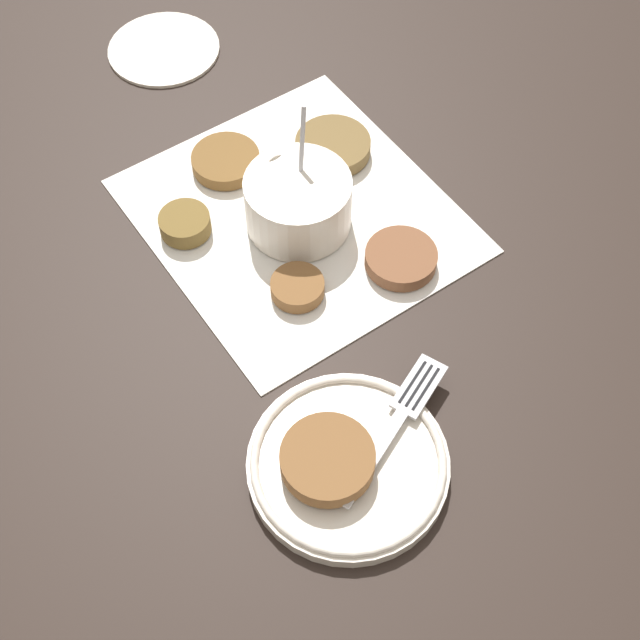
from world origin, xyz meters
TOP-DOWN VIEW (x-y plane):
  - ground_plane at (0.00, 0.00)m, footprint 4.00×4.00m
  - napkin at (-0.02, 0.02)m, footprint 0.34×0.32m
  - sauce_bowl at (-0.03, 0.03)m, footprint 0.13×0.12m
  - fritter_0 at (0.03, -0.06)m, footprint 0.09×0.09m
  - fritter_1 at (0.03, 0.14)m, footprint 0.06×0.06m
  - fritter_2 at (-0.11, 0.08)m, footprint 0.06×0.06m
  - fritter_3 at (-0.14, -0.03)m, footprint 0.08×0.08m
  - fritter_4 at (0.08, 0.05)m, footprint 0.08×0.08m
  - serving_plate at (-0.30, 0.16)m, footprint 0.19×0.19m
  - fritter_on_plate at (-0.29, 0.18)m, footprint 0.09×0.09m
  - fork at (-0.29, 0.09)m, footprint 0.09×0.17m
  - extra_saucer at (0.30, 0.01)m, footprint 0.14×0.14m

SIDE VIEW (x-z plane):
  - ground_plane at x=0.00m, z-range 0.00..0.00m
  - napkin at x=-0.02m, z-range 0.00..0.00m
  - extra_saucer at x=0.30m, z-range 0.00..0.01m
  - serving_plate at x=-0.30m, z-range 0.00..0.02m
  - fritter_4 at x=0.08m, z-range 0.00..0.02m
  - fritter_2 at x=-0.11m, z-range 0.00..0.02m
  - fritter_3 at x=-0.14m, z-range 0.00..0.02m
  - fritter_0 at x=0.03m, z-range 0.00..0.02m
  - fritter_1 at x=0.03m, z-range 0.00..0.02m
  - fork at x=-0.29m, z-range 0.02..0.03m
  - fritter_on_plate at x=-0.29m, z-range 0.02..0.04m
  - sauce_bowl at x=-0.03m, z-range -0.03..0.10m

